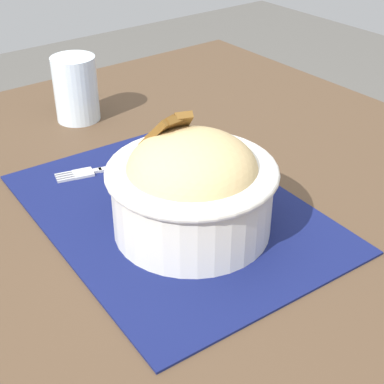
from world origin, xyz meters
The scene contains 5 objects.
table centered at (0.00, 0.00, 0.68)m, with size 1.05×0.95×0.76m.
placemat centered at (0.02, 0.01, 0.76)m, with size 0.40×0.29×0.00m, color #11194C.
bowl centered at (-0.02, 0.02, 0.82)m, with size 0.19×0.19×0.14m.
fork centered at (0.16, 0.03, 0.76)m, with size 0.05×0.14×0.00m.
drinking_glass centered at (0.34, -0.03, 0.80)m, with size 0.07×0.07×0.10m.
Camera 1 is at (-0.45, 0.34, 1.15)m, focal length 53.62 mm.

